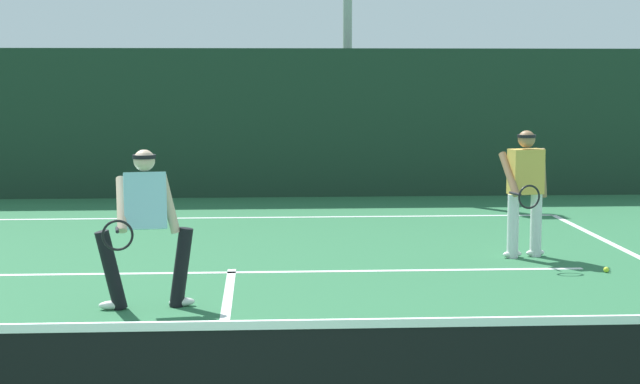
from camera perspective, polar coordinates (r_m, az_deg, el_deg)
The scene contains 7 objects.
court_line_baseline_far at distance 16.45m, azimuth -4.53°, elevation -1.43°, with size 10.26×0.10×0.01m, color white.
court_line_service at distance 12.02m, azimuth -4.96°, elevation -4.49°, with size 8.36×0.10×0.01m, color white.
court_line_centre at distance 9.09m, azimuth -5.49°, elevation -8.19°, with size 0.10×6.40×0.01m, color white.
player_near at distance 10.20m, azimuth -9.75°, elevation -1.65°, with size 0.98×0.86×1.59m.
player_far at distance 13.09m, azimuth 11.40°, elevation 0.23°, with size 0.64×0.87×1.61m.
tennis_ball at distance 12.44m, azimuth 15.69°, elevation -4.20°, with size 0.07×0.07×0.07m, color #D1E033.
back_fence_windscreen at distance 19.01m, azimuth -4.40°, elevation 3.85°, with size 19.24×0.12×2.76m, color #1C3626.
Camera 1 is at (0.35, -5.58, 2.35)m, focal length 57.32 mm.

